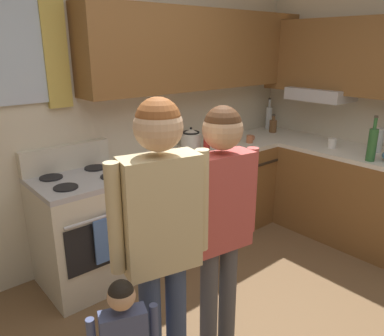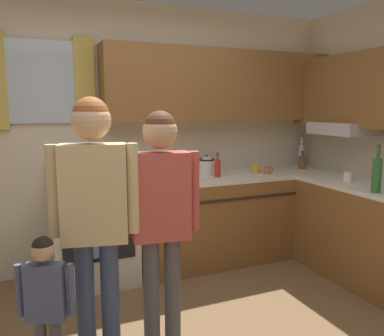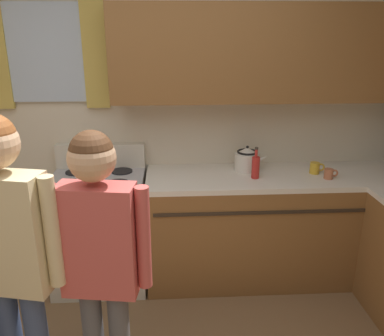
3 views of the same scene
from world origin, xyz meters
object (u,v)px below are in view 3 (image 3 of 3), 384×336
(stove_oven, at_px, (100,228))
(stovetop_kettle, at_px, (247,159))
(adult_in_plaid, at_px, (100,251))
(bottle_sauce_red, at_px, (256,167))
(mug_mustard_yellow, at_px, (315,168))
(adult_holding_child, at_px, (9,245))
(cup_terracotta, at_px, (329,174))

(stove_oven, height_order, stovetop_kettle, stovetop_kettle)
(adult_in_plaid, bearing_deg, bottle_sauce_red, 50.25)
(stove_oven, relative_size, adult_in_plaid, 0.70)
(stove_oven, height_order, adult_in_plaid, adult_in_plaid)
(stovetop_kettle, bearing_deg, mug_mustard_yellow, -11.74)
(mug_mustard_yellow, bearing_deg, bottle_sauce_red, -170.80)
(adult_holding_child, relative_size, adult_in_plaid, 1.05)
(mug_mustard_yellow, relative_size, adult_holding_child, 0.07)
(cup_terracotta, relative_size, adult_holding_child, 0.07)
(bottle_sauce_red, height_order, adult_in_plaid, adult_in_plaid)
(bottle_sauce_red, distance_m, cup_terracotta, 0.57)
(cup_terracotta, xyz_separation_m, adult_in_plaid, (-1.55, -1.15, 0.05))
(mug_mustard_yellow, bearing_deg, stove_oven, -179.77)
(stove_oven, xyz_separation_m, mug_mustard_yellow, (1.72, 0.01, 0.48))
(stovetop_kettle, height_order, adult_holding_child, adult_holding_child)
(adult_in_plaid, bearing_deg, stovetop_kettle, 55.16)
(stove_oven, relative_size, bottle_sauce_red, 4.48)
(stove_oven, height_order, mug_mustard_yellow, stove_oven)
(stove_oven, xyz_separation_m, adult_holding_child, (-0.17, -1.27, 0.57))
(stove_oven, bearing_deg, adult_in_plaid, -79.61)
(bottle_sauce_red, xyz_separation_m, mug_mustard_yellow, (0.50, 0.08, -0.05))
(stovetop_kettle, distance_m, adult_in_plaid, 1.68)
(stovetop_kettle, bearing_deg, adult_holding_child, -134.56)
(mug_mustard_yellow, height_order, adult_in_plaid, adult_in_plaid)
(cup_terracotta, bearing_deg, adult_holding_child, -149.53)
(mug_mustard_yellow, xyz_separation_m, adult_holding_child, (-1.89, -1.28, 0.09))
(adult_holding_child, bearing_deg, mug_mustard_yellow, 34.02)
(stove_oven, xyz_separation_m, adult_in_plaid, (0.23, -1.27, 0.52))
(cup_terracotta, bearing_deg, stovetop_kettle, 158.32)
(cup_terracotta, height_order, adult_holding_child, adult_holding_child)
(adult_holding_child, xyz_separation_m, adult_in_plaid, (0.41, 0.01, -0.05))
(stove_oven, height_order, cup_terracotta, stove_oven)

